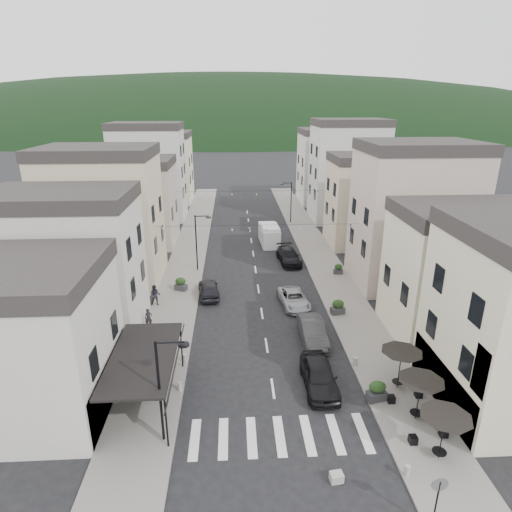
{
  "coord_description": "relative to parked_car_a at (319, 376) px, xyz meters",
  "views": [
    {
      "loc": [
        -2.26,
        -16.02,
        16.75
      ],
      "look_at": [
        -0.25,
        20.53,
        3.5
      ],
      "focal_mm": 30.0,
      "sensor_mm": 36.0,
      "label": 1
    }
  ],
  "objects": [
    {
      "name": "ground",
      "position": [
        -2.87,
        -6.0,
        -0.83
      ],
      "size": [
        700.0,
        700.0,
        0.0
      ],
      "primitive_type": "plane",
      "color": "black",
      "rests_on": "ground"
    },
    {
      "name": "sidewalk_left",
      "position": [
        -10.37,
        26.0,
        -0.77
      ],
      "size": [
        4.0,
        76.0,
        0.12
      ],
      "primitive_type": "cube",
      "color": "slate",
      "rests_on": "ground"
    },
    {
      "name": "sidewalk_right",
      "position": [
        4.63,
        26.0,
        -0.77
      ],
      "size": [
        4.0,
        76.0,
        0.12
      ],
      "primitive_type": "cube",
      "color": "slate",
      "rests_on": "ground"
    },
    {
      "name": "hill_backdrop",
      "position": [
        -2.87,
        294.0,
        -0.83
      ],
      "size": [
        640.0,
        360.0,
        70.0
      ],
      "primitive_type": "ellipsoid",
      "color": "black",
      "rests_on": "ground"
    },
    {
      "name": "boutique_awning",
      "position": [
        -10.11,
        -1.0,
        2.28
      ],
      "size": [
        3.77,
        7.5,
        3.28
      ],
      "color": "black",
      "rests_on": "ground"
    },
    {
      "name": "buildings_row_left",
      "position": [
        -17.37,
        31.75,
        5.29
      ],
      "size": [
        10.2,
        54.16,
        14.0
      ],
      "color": "beige",
      "rests_on": "ground"
    },
    {
      "name": "buildings_row_right",
      "position": [
        11.63,
        30.59,
        5.49
      ],
      "size": [
        10.2,
        54.16,
        14.5
      ],
      "color": "beige",
      "rests_on": "ground"
    },
    {
      "name": "cafe_terrace",
      "position": [
        4.83,
        -3.2,
        1.53
      ],
      "size": [
        2.5,
        8.1,
        2.53
      ],
      "color": "black",
      "rests_on": "ground"
    },
    {
      "name": "streetlamp_left_near",
      "position": [
        -8.69,
        -4.0,
        2.87
      ],
      "size": [
        1.7,
        0.56,
        6.0
      ],
      "color": "black",
      "rests_on": "ground"
    },
    {
      "name": "streetlamp_left_far",
      "position": [
        -8.69,
        20.0,
        2.87
      ],
      "size": [
        1.7,
        0.56,
        6.0
      ],
      "color": "black",
      "rests_on": "ground"
    },
    {
      "name": "streetlamp_right_far",
      "position": [
        2.95,
        38.0,
        2.87
      ],
      "size": [
        1.7,
        0.56,
        6.0
      ],
      "color": "black",
      "rests_on": "ground"
    },
    {
      "name": "traffic_sign",
      "position": [
        2.93,
        -9.5,
        1.1
      ],
      "size": [
        0.7,
        0.07,
        2.7
      ],
      "color": "black",
      "rests_on": "ground"
    },
    {
      "name": "bollards",
      "position": [
        -2.87,
        -0.5,
        -0.41
      ],
      "size": [
        11.66,
        10.26,
        0.6
      ],
      "color": "gray",
      "rests_on": "ground"
    },
    {
      "name": "bunting_near",
      "position": [
        -2.87,
        16.0,
        4.82
      ],
      "size": [
        19.0,
        0.28,
        0.62
      ],
      "color": "black",
      "rests_on": "ground"
    },
    {
      "name": "bunting_far",
      "position": [
        -2.87,
        32.0,
        4.82
      ],
      "size": [
        19.0,
        0.28,
        0.62
      ],
      "color": "black",
      "rests_on": "ground"
    },
    {
      "name": "parked_car_a",
      "position": [
        0.0,
        0.0,
        0.0
      ],
      "size": [
        1.98,
        4.88,
        1.66
      ],
      "primitive_type": "imported",
      "rotation": [
        0.0,
        0.0,
        0.0
      ],
      "color": "black",
      "rests_on": "ground"
    },
    {
      "name": "parked_car_b",
      "position": [
        0.56,
        5.44,
        -0.04
      ],
      "size": [
        1.74,
        4.85,
        1.59
      ],
      "primitive_type": "imported",
      "rotation": [
        0.0,
        0.0,
        0.01
      ],
      "color": "#2E2E30",
      "rests_on": "ground"
    },
    {
      "name": "parked_car_c",
      "position": [
        -0.01,
        11.32,
        -0.18
      ],
      "size": [
        2.73,
        4.92,
        1.3
      ],
      "primitive_type": "imported",
      "rotation": [
        0.0,
        0.0,
        0.12
      ],
      "color": "#9C9EA4",
      "rests_on": "ground"
    },
    {
      "name": "parked_car_d",
      "position": [
        0.91,
        21.88,
        -0.07
      ],
      "size": [
        2.62,
        5.41,
        1.52
      ],
      "primitive_type": "imported",
      "rotation": [
        0.0,
        0.0,
        0.1
      ],
      "color": "black",
      "rests_on": "ground"
    },
    {
      "name": "parked_car_e",
      "position": [
        -7.47,
        13.65,
        -0.09
      ],
      "size": [
        2.3,
        4.56,
        1.49
      ],
      "primitive_type": "imported",
      "rotation": [
        0.0,
        0.0,
        3.27
      ],
      "color": "black",
      "rests_on": "ground"
    },
    {
      "name": "delivery_van",
      "position": [
        -0.69,
        28.57,
        0.4
      ],
      "size": [
        2.39,
        5.37,
        2.52
      ],
      "rotation": [
        0.0,
        0.0,
        0.06
      ],
      "color": "silver",
      "rests_on": "ground"
    },
    {
      "name": "pedestrian_a",
      "position": [
        -11.84,
        7.95,
        0.08
      ],
      "size": [
        0.64,
        0.5,
        1.57
      ],
      "primitive_type": "imported",
      "rotation": [
        0.0,
        0.0,
        0.23
      ],
      "color": "black",
      "rests_on": "sidewalk_left"
    },
    {
      "name": "pedestrian_b",
      "position": [
        -11.96,
        11.83,
        0.22
      ],
      "size": [
        0.92,
        0.72,
        1.86
      ],
      "primitive_type": "imported",
      "rotation": [
        0.0,
        0.0,
        0.02
      ],
      "color": "#26222D",
      "rests_on": "sidewalk_left"
    },
    {
      "name": "concrete_block_b",
      "position": [
        -0.52,
        -7.0,
        -0.61
      ],
      "size": [
        0.66,
        0.53,
        0.45
      ],
      "primitive_type": "cube",
      "rotation": [
        0.0,
        0.0,
        0.13
      ],
      "color": "#9E9B96",
      "rests_on": "ground"
    },
    {
      "name": "planter_la",
      "position": [
        -10.87,
        0.03,
        -0.14
      ],
      "size": [
        1.12,
        0.73,
        1.17
      ],
      "rotation": [
        0.0,
        0.0,
        -0.16
      ],
      "color": "#303033",
      "rests_on": "sidewalk_left"
    },
    {
      "name": "planter_lb",
      "position": [
        -10.14,
        14.88,
        -0.11
      ],
      "size": [
        1.26,
        0.99,
        1.25
      ],
      "rotation": [
        0.0,
        0.0,
        -0.4
      ],
      "color": "#323234",
      "rests_on": "sidewalk_left"
    },
    {
      "name": "planter_ra",
      "position": [
        3.13,
        -1.54,
        -0.09
      ],
      "size": [
        1.25,
        0.87,
        1.28
      ],
      "rotation": [
        0.0,
        0.0,
        0.23
      ],
      "color": "#2A2A2C",
      "rests_on": "sidewalk_right"
    },
    {
      "name": "planter_rb",
      "position": [
        3.4,
        9.4,
        -0.1
      ],
      "size": [
        1.22,
        0.82,
        1.26
      ],
      "rotation": [
        0.0,
        0.0,
        0.19
      ],
      "color": "#323235",
      "rests_on": "sidewalk_right"
    },
    {
      "name": "planter_rc",
      "position": [
        5.52,
        18.08,
        -0.2
      ],
      "size": [
        0.98,
        0.6,
        1.04
      ],
      "rotation": [
        0.0,
        0.0,
        -0.1
      ],
      "color": "#2D2D2F",
      "rests_on": "sidewalk_right"
    }
  ]
}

